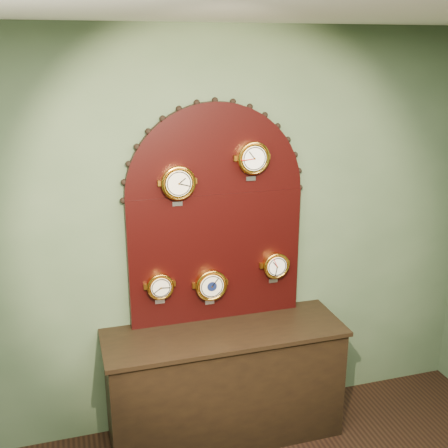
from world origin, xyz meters
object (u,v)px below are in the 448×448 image
object	(u,v)px
roman_clock	(178,183)
hygrometer	(160,286)
arabic_clock	(253,158)
tide_clock	(275,265)
barometer	(211,285)
display_board	(215,209)
shop_counter	(225,386)

from	to	relation	value
roman_clock	hygrometer	distance (m)	0.71
arabic_clock	tide_clock	size ratio (longest dim) A/B	1.12
hygrometer	tide_clock	bearing A→B (deg)	-0.01
tide_clock	barometer	bearing A→B (deg)	-179.88
display_board	tide_clock	world-z (taller)	display_board
shop_counter	arabic_clock	size ratio (longest dim) A/B	5.95
hygrometer	tide_clock	world-z (taller)	tide_clock
display_board	barometer	xyz separation A→B (m)	(-0.05, -0.07, -0.52)
hygrometer	barometer	distance (m)	0.35
arabic_clock	hygrometer	bearing A→B (deg)	179.91
arabic_clock	tide_clock	world-z (taller)	arabic_clock
display_board	hygrometer	bearing A→B (deg)	-170.78
roman_clock	barometer	distance (m)	0.76
shop_counter	display_board	xyz separation A→B (m)	(0.00, 0.22, 1.23)
display_board	tide_clock	bearing A→B (deg)	-8.96
display_board	roman_clock	size ratio (longest dim) A/B	5.59
shop_counter	hygrometer	bearing A→B (deg)	158.99
display_board	arabic_clock	xyz separation A→B (m)	(0.24, -0.07, 0.34)
shop_counter	tide_clock	size ratio (longest dim) A/B	6.67
barometer	display_board	bearing A→B (deg)	50.66
hygrometer	tide_clock	xyz separation A→B (m)	(0.82, -0.00, 0.06)
shop_counter	roman_clock	distance (m)	1.47
barometer	shop_counter	bearing A→B (deg)	-70.42
shop_counter	arabic_clock	distance (m)	1.59
hygrometer	roman_clock	bearing A→B (deg)	-0.47
shop_counter	hygrometer	world-z (taller)	hygrometer
roman_clock	tide_clock	distance (m)	0.93
barometer	arabic_clock	bearing A→B (deg)	0.04
display_board	barometer	size ratio (longest dim) A/B	5.63
arabic_clock	roman_clock	bearing A→B (deg)	-179.99
hygrometer	tide_clock	size ratio (longest dim) A/B	0.97
display_board	tide_clock	size ratio (longest dim) A/B	6.38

